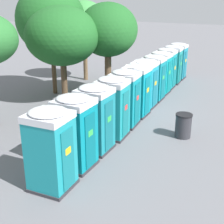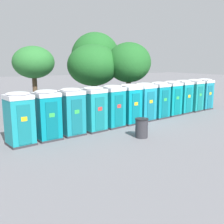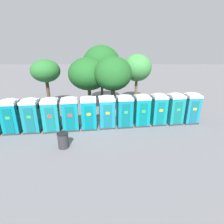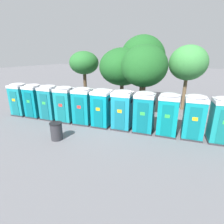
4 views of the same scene
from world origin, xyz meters
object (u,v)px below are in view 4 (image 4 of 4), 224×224
Objects in this scene: portapotty_3 at (65,104)px; portapotty_7 at (144,112)px; portapotty_4 at (83,106)px; portapotty_0 at (20,99)px; street_tree_0 at (84,63)px; portapotty_10 at (222,120)px; street_tree_1 at (122,67)px; portapotty_2 at (49,102)px; portapotty_6 at (122,109)px; street_tree_2 at (188,63)px; trash_can at (56,131)px; portapotty_8 at (168,114)px; street_tree_3 at (144,67)px; street_tree_4 at (142,58)px; portapotty_1 at (34,100)px; portapotty_5 at (102,108)px; portapotty_9 at (194,117)px.

portapotty_3 and portapotty_7 have the same top height.
portapotty_3 and portapotty_4 have the same top height.
street_tree_0 reaches higher than portapotty_0.
portapotty_10 is 8.36m from street_tree_1.
portapotty_2 and portapotty_6 have the same top height.
portapotty_2 is at bearing -128.28° from street_tree_1.
street_tree_2 is at bearing 10.92° from street_tree_0.
portapotty_10 reaches higher than trash_can.
street_tree_3 reaches higher than portapotty_8.
portapotty_6 is 6.51m from street_tree_4.
portapotty_3 is 4.20m from portapotty_6.
portapotty_1 is 0.41× the size of street_tree_4.
portapotty_4 is 5.05m from street_tree_1.
portapotty_1 is at bearing -144.27° from street_tree_2.
portapotty_1 and portapotty_3 have the same top height.
portapotty_5 is 3.28m from trash_can.
street_tree_0 is (-7.44, 4.29, 2.53)m from portapotty_7.
portapotty_8 is 2.80m from portapotty_10.
street_tree_3 is (-0.91, 2.44, 2.52)m from portapotty_7.
street_tree_3 is (1.86, 2.86, 2.52)m from portapotty_5.
street_tree_3 is at bearing -15.81° from street_tree_0.
street_tree_4 is at bearing 13.32° from street_tree_0.
portapotty_2 is at bearing -172.15° from portapotty_7.
portapotty_7 is 1.00× the size of portapotty_10.
trash_can is (2.90, -2.39, -0.77)m from portapotty_2.
portapotty_7 and portapotty_8 have the same top height.
portapotty_10 is 6.57m from street_tree_2.
portapotty_3 is at bearing -171.05° from portapotty_6.
trash_can is (1.50, -2.52, -0.77)m from portapotty_3.
street_tree_1 is at bearing -122.46° from street_tree_4.
street_tree_0 is 0.96× the size of street_tree_1.
portapotty_3 is at bearing -69.60° from street_tree_0.
portapotty_8 is (8.32, 1.17, 0.00)m from portapotty_2.
portapotty_3 is at bearing 120.78° from trash_can.
portapotty_0 is 1.00× the size of portapotty_6.
street_tree_2 is (5.82, 6.65, 2.66)m from portapotty_4.
portapotty_2 is 11.40m from street_tree_2.
portapotty_5 is 4.20m from portapotty_8.
portapotty_3 is 1.00× the size of portapotty_8.
portapotty_10 is 8.53m from street_tree_4.
street_tree_0 is 5.54m from street_tree_4.
portapotty_3 is 0.41× the size of street_tree_4.
portapotty_7 is (1.39, 0.17, 0.00)m from portapotty_6.
portapotty_0 is 5.60m from portapotty_4.
portapotty_9 is (1.38, 0.22, 0.00)m from portapotty_8.
portapotty_5 is 7.10m from street_tree_0.
portapotty_10 is 0.49× the size of street_tree_1.
portapotty_10 is (5.55, 0.75, 0.00)m from portapotty_6.
street_tree_4 is (-3.45, 5.35, 3.02)m from portapotty_8.
portapotty_7 is 1.00× the size of portapotty_9.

